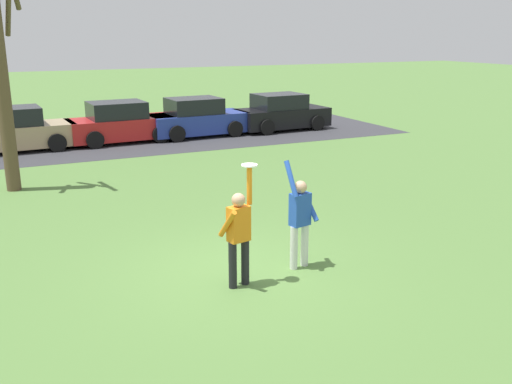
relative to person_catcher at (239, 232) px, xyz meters
name	(u,v)px	position (x,y,z in m)	size (l,w,h in m)	color
ground_plane	(240,271)	(0.25, 0.55, -0.98)	(120.00, 120.00, 0.00)	#567F3D
person_catcher	(239,232)	(0.00, 0.00, 0.00)	(0.57, 0.49, 2.08)	black
person_defender	(300,217)	(1.33, 0.28, 0.00)	(0.60, 0.51, 2.04)	silver
frisbee_disc	(249,165)	(0.22, 0.05, 1.11)	(0.27, 0.27, 0.02)	white
parked_car_tan	(14,131)	(-2.82, 14.09, -0.25)	(4.19, 2.21, 1.59)	tan
parked_car_red	(120,124)	(1.06, 14.23, -0.25)	(4.19, 2.21, 1.59)	red
parked_car_blue	(197,119)	(4.23, 14.21, -0.25)	(4.19, 2.21, 1.59)	#233893
parked_car_black	(281,113)	(8.15, 14.15, -0.25)	(4.19, 2.21, 1.59)	black
parking_strip	(72,145)	(-0.83, 14.27, -0.98)	(27.40, 6.40, 0.01)	#38383D
bare_tree_tall	(2,80)	(-3.15, 8.29, 2.01)	(1.20, 1.24, 6.34)	brown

